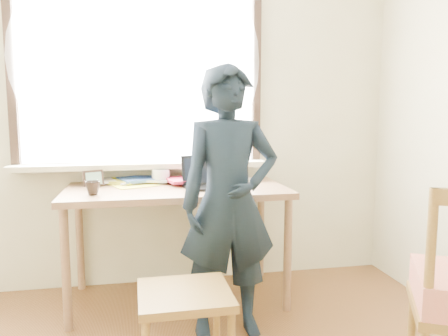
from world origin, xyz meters
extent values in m
cube|color=beige|center=(0.00, 2.00, 1.30)|extent=(3.50, 0.02, 2.60)
cube|color=white|center=(-0.20, 1.99, 1.60)|extent=(1.70, 0.01, 1.30)
cube|color=black|center=(-0.20, 1.97, 0.92)|extent=(1.82, 0.06, 0.06)
cube|color=black|center=(-1.08, 1.97, 1.60)|extent=(0.06, 0.06, 1.30)
cube|color=black|center=(0.68, 1.97, 1.60)|extent=(0.06, 0.06, 1.30)
cube|color=beige|center=(-0.20, 1.90, 0.93)|extent=(1.85, 0.20, 0.04)
cube|color=white|center=(-0.20, 1.91, 1.70)|extent=(1.95, 0.02, 1.65)
cube|color=#896444|center=(0.03, 1.63, 0.78)|extent=(1.50, 0.75, 0.04)
cylinder|color=#896444|center=(-0.67, 1.31, 0.38)|extent=(0.05, 0.05, 0.76)
cylinder|color=#896444|center=(-0.67, 1.95, 0.38)|extent=(0.05, 0.05, 0.76)
cylinder|color=#896444|center=(0.73, 1.31, 0.38)|extent=(0.05, 0.05, 0.76)
cylinder|color=#896444|center=(0.73, 1.95, 0.38)|extent=(0.05, 0.05, 0.76)
cube|color=black|center=(0.24, 1.55, 0.81)|extent=(0.35, 0.27, 0.02)
cube|color=black|center=(0.22, 1.66, 0.92)|extent=(0.32, 0.12, 0.21)
cube|color=black|center=(0.22, 1.66, 0.92)|extent=(0.28, 0.09, 0.17)
cube|color=black|center=(0.24, 1.54, 0.82)|extent=(0.30, 0.17, 0.00)
imported|color=white|center=(-0.07, 1.82, 0.86)|extent=(0.18, 0.18, 0.10)
imported|color=black|center=(-0.51, 1.46, 0.85)|extent=(0.13, 0.13, 0.09)
ellipsoid|color=black|center=(0.52, 1.53, 0.82)|extent=(0.10, 0.07, 0.04)
cube|color=white|center=(-0.27, 1.78, 0.81)|extent=(0.33, 0.34, 0.01)
cube|color=#3861B8|center=(0.01, 1.92, 0.82)|extent=(0.30, 0.30, 0.01)
cube|color=gold|center=(-0.46, 1.76, 0.81)|extent=(0.36, 0.35, 0.00)
cube|color=white|center=(-0.51, 1.92, 0.83)|extent=(0.26, 0.28, 0.02)
cube|color=#BC2243|center=(-0.01, 1.81, 0.83)|extent=(0.23, 0.28, 0.02)
cube|color=white|center=(-0.52, 1.72, 0.83)|extent=(0.25, 0.26, 0.01)
cube|color=white|center=(-0.02, 1.80, 0.84)|extent=(0.28, 0.32, 0.02)
imported|color=white|center=(-0.39, 1.83, 0.82)|extent=(0.27, 0.30, 0.02)
imported|color=white|center=(0.38, 1.86, 0.82)|extent=(0.33, 0.33, 0.02)
cube|color=black|center=(-0.53, 1.73, 0.86)|extent=(0.13, 0.08, 0.11)
cube|color=#4F7B36|center=(-0.53, 1.73, 0.86)|extent=(0.10, 0.05, 0.08)
cube|color=olive|center=(-0.02, 0.68, 0.44)|extent=(0.45, 0.43, 0.04)
cylinder|color=olive|center=(-0.22, 0.86, 0.21)|extent=(0.04, 0.04, 0.42)
cylinder|color=olive|center=(0.17, 0.87, 0.21)|extent=(0.04, 0.04, 0.42)
cylinder|color=olive|center=(1.09, 0.48, 0.22)|extent=(0.04, 0.04, 0.44)
cylinder|color=olive|center=(0.90, 0.13, 0.76)|extent=(0.04, 0.04, 0.54)
imported|color=black|center=(0.29, 1.10, 0.80)|extent=(0.60, 0.41, 1.59)
camera|label=1|loc=(-0.22, -1.34, 1.32)|focal=35.00mm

